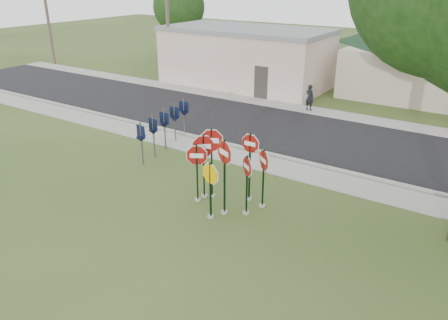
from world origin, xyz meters
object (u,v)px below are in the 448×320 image
Objects in this scene: stop_sign_yellow at (210,184)px; stop_sign_left at (197,165)px; pedestrian at (310,97)px; utility_pole_near at (167,16)px; stop_sign_center at (225,165)px.

stop_sign_yellow is 1.34m from stop_sign_left.
stop_sign_left is 1.48× the size of pedestrian.
stop_sign_yellow is 0.23× the size of utility_pole_near.
stop_sign_left reaches higher than stop_sign_yellow.
stop_sign_yellow is 1.37× the size of pedestrian.
stop_sign_center is at bearing -9.78° from stop_sign_left.
utility_pole_near reaches higher than stop_sign_left.
stop_sign_left is at bearing 170.22° from stop_sign_center.
stop_sign_yellow is at bearing -33.79° from stop_sign_left.
utility_pole_near is 12.57m from pedestrian.
stop_sign_yellow is at bearing -46.35° from utility_pole_near.
stop_sign_yellow is 0.92× the size of stop_sign_left.
utility_pole_near reaches higher than pedestrian.
stop_sign_left is at bearing 108.99° from pedestrian.
utility_pole_near reaches higher than stop_sign_center.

